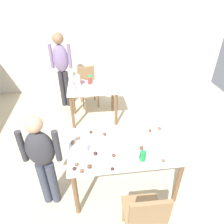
% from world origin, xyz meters
% --- Properties ---
extents(ground_plane, '(6.40, 6.40, 0.00)m').
position_xyz_m(ground_plane, '(0.00, 0.00, 0.00)').
color(ground_plane, beige).
extents(wall_back, '(6.40, 0.10, 2.60)m').
position_xyz_m(wall_back, '(0.00, 3.20, 1.30)').
color(wall_back, beige).
rests_on(wall_back, ground_plane).
extents(dining_table_near, '(1.37, 0.72, 0.75)m').
position_xyz_m(dining_table_near, '(0.05, -0.04, 0.65)').
color(dining_table_near, silver).
rests_on(dining_table_near, ground_plane).
extents(dining_table_far, '(0.96, 0.64, 0.75)m').
position_xyz_m(dining_table_far, '(-0.26, 1.71, 0.62)').
color(dining_table_far, silver).
rests_on(dining_table_far, ground_plane).
extents(chair_near_table, '(0.41, 0.41, 0.87)m').
position_xyz_m(chair_near_table, '(0.13, -0.78, 0.50)').
color(chair_near_table, olive).
rests_on(chair_near_table, ground_plane).
extents(chair_far_table, '(0.47, 0.47, 0.87)m').
position_xyz_m(chair_far_table, '(-0.36, 2.38, 0.50)').
color(chair_far_table, olive).
rests_on(chair_far_table, ground_plane).
extents(person_girl_near, '(0.46, 0.24, 1.34)m').
position_xyz_m(person_girl_near, '(-0.92, -0.13, 0.79)').
color(person_girl_near, '#383D4C').
rests_on(person_girl_near, ground_plane).
extents(person_adult_far, '(0.46, 0.24, 1.63)m').
position_xyz_m(person_adult_far, '(-0.88, 2.36, 0.99)').
color(person_adult_far, '#28282D').
rests_on(person_adult_far, ground_plane).
extents(mixing_bowl, '(0.17, 0.17, 0.07)m').
position_xyz_m(mixing_bowl, '(0.28, 0.02, 0.78)').
color(mixing_bowl, white).
rests_on(mixing_bowl, dining_table_near).
extents(soda_can, '(0.07, 0.07, 0.12)m').
position_xyz_m(soda_can, '(0.21, -0.28, 0.81)').
color(soda_can, '#198438').
rests_on(soda_can, dining_table_near).
extents(fork_near, '(0.17, 0.02, 0.01)m').
position_xyz_m(fork_near, '(-0.31, 0.04, 0.75)').
color(fork_near, silver).
rests_on(fork_near, dining_table_near).
extents(cup_near_0, '(0.08, 0.08, 0.12)m').
position_xyz_m(cup_near_0, '(-0.45, -0.09, 0.81)').
color(cup_near_0, white).
rests_on(cup_near_0, dining_table_near).
extents(cup_near_1, '(0.09, 0.09, 0.09)m').
position_xyz_m(cup_near_1, '(0.13, -0.25, 0.80)').
color(cup_near_1, white).
rests_on(cup_near_1, dining_table_near).
extents(cake_ball_0, '(0.05, 0.05, 0.05)m').
position_xyz_m(cake_ball_0, '(0.57, 0.23, 0.77)').
color(cake_ball_0, brown).
rests_on(cake_ball_0, dining_table_near).
extents(cake_ball_1, '(0.05, 0.05, 0.05)m').
position_xyz_m(cake_ball_1, '(-0.52, 0.17, 0.77)').
color(cake_ball_1, brown).
rests_on(cake_ball_1, dining_table_near).
extents(cake_ball_2, '(0.04, 0.04, 0.04)m').
position_xyz_m(cake_ball_2, '(-0.53, -0.27, 0.77)').
color(cake_ball_2, brown).
rests_on(cake_ball_2, dining_table_near).
extents(cake_ball_3, '(0.05, 0.05, 0.05)m').
position_xyz_m(cake_ball_3, '(-0.18, 0.21, 0.77)').
color(cake_ball_3, brown).
rests_on(cake_ball_3, dining_table_near).
extents(cake_ball_4, '(0.05, 0.05, 0.05)m').
position_xyz_m(cake_ball_4, '(0.44, 0.20, 0.77)').
color(cake_ball_4, brown).
rests_on(cake_ball_4, dining_table_near).
extents(cake_ball_5, '(0.05, 0.05, 0.05)m').
position_xyz_m(cake_ball_5, '(-0.39, -0.32, 0.78)').
color(cake_ball_5, brown).
rests_on(cake_ball_5, dining_table_near).
extents(cake_ball_6, '(0.04, 0.04, 0.04)m').
position_xyz_m(cake_ball_6, '(-0.15, -0.38, 0.77)').
color(cake_ball_6, '#3D2319').
rests_on(cake_ball_6, dining_table_near).
extents(cake_ball_7, '(0.05, 0.05, 0.05)m').
position_xyz_m(cake_ball_7, '(0.24, -0.11, 0.78)').
color(cake_ball_7, brown).
rests_on(cake_ball_7, dining_table_near).
extents(cake_ball_8, '(0.05, 0.05, 0.05)m').
position_xyz_m(cake_ball_8, '(-0.58, 0.09, 0.78)').
color(cake_ball_8, brown).
rests_on(cake_ball_8, dining_table_near).
extents(cake_ball_9, '(0.04, 0.04, 0.04)m').
position_xyz_m(cake_ball_9, '(0.43, -0.34, 0.77)').
color(cake_ball_9, brown).
rests_on(cake_ball_9, dining_table_near).
extents(cake_ball_10, '(0.04, 0.04, 0.04)m').
position_xyz_m(cake_ball_10, '(-0.56, -0.33, 0.77)').
color(cake_ball_10, '#3D2319').
rests_on(cake_ball_10, dining_table_near).
extents(cake_ball_11, '(0.04, 0.04, 0.04)m').
position_xyz_m(cake_ball_11, '(-0.35, 0.28, 0.77)').
color(cake_ball_11, '#3D2319').
rests_on(cake_ball_11, dining_table_near).
extents(cake_ball_12, '(0.05, 0.05, 0.05)m').
position_xyz_m(cake_ball_12, '(-0.32, -0.14, 0.77)').
color(cake_ball_12, '#3D2319').
rests_on(cake_ball_12, dining_table_near).
extents(cake_ball_13, '(0.05, 0.05, 0.05)m').
position_xyz_m(cake_ball_13, '(-0.11, -0.19, 0.77)').
color(cake_ball_13, brown).
rests_on(cake_ball_13, dining_table_near).
extents(cake_ball_14, '(0.05, 0.05, 0.05)m').
position_xyz_m(cake_ball_14, '(-0.48, -0.37, 0.77)').
color(cake_ball_14, brown).
rests_on(cake_ball_14, dining_table_near).
extents(pitcher_far, '(0.11, 0.11, 0.22)m').
position_xyz_m(pitcher_far, '(-0.55, 1.76, 0.86)').
color(pitcher_far, white).
rests_on(pitcher_far, dining_table_far).
extents(cup_far_0, '(0.08, 0.08, 0.12)m').
position_xyz_m(cup_far_0, '(-0.31, 1.85, 0.81)').
color(cup_far_0, red).
rests_on(cup_far_0, dining_table_far).
extents(cup_far_1, '(0.08, 0.08, 0.10)m').
position_xyz_m(cup_far_1, '(-0.67, 1.84, 0.80)').
color(cup_far_1, white).
rests_on(cup_far_1, dining_table_far).
extents(cup_far_2, '(0.09, 0.09, 0.12)m').
position_xyz_m(cup_far_2, '(-0.30, 1.98, 0.81)').
color(cup_far_2, green).
rests_on(cup_far_2, dining_table_far).
extents(donut_far_0, '(0.12, 0.12, 0.04)m').
position_xyz_m(donut_far_0, '(-0.51, 1.61, 0.77)').
color(donut_far_0, white).
rests_on(donut_far_0, dining_table_far).
extents(donut_far_1, '(0.13, 0.13, 0.04)m').
position_xyz_m(donut_far_1, '(0.06, 1.85, 0.77)').
color(donut_far_1, white).
rests_on(donut_far_1, dining_table_far).
extents(donut_far_2, '(0.14, 0.14, 0.04)m').
position_xyz_m(donut_far_2, '(-0.64, 1.68, 0.77)').
color(donut_far_2, pink).
rests_on(donut_far_2, dining_table_far).
extents(donut_far_3, '(0.12, 0.12, 0.04)m').
position_xyz_m(donut_far_3, '(-0.46, 1.95, 0.77)').
color(donut_far_3, pink).
rests_on(donut_far_3, dining_table_far).
extents(donut_far_4, '(0.12, 0.12, 0.04)m').
position_xyz_m(donut_far_4, '(0.04, 1.45, 0.77)').
color(donut_far_4, pink).
rests_on(donut_far_4, dining_table_far).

